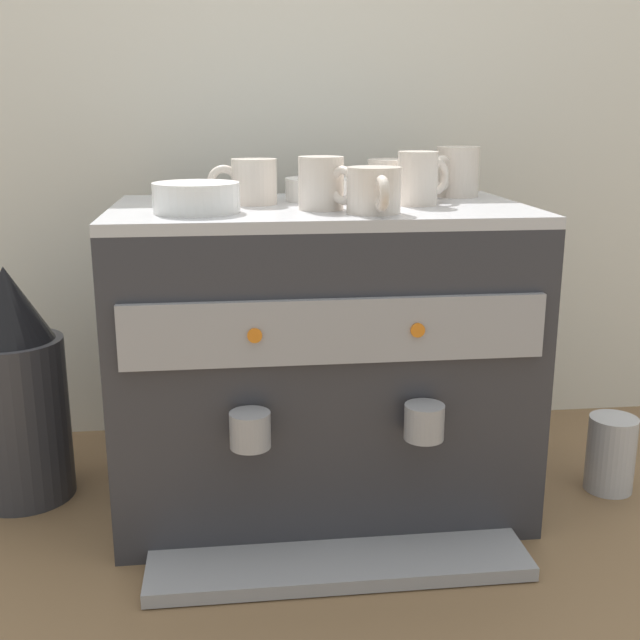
# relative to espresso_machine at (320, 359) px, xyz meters

# --- Properties ---
(ground_plane) EXTENTS (4.00, 4.00, 0.00)m
(ground_plane) POSITION_rel_espresso_machine_xyz_m (0.00, 0.00, -0.24)
(ground_plane) COLOR brown
(tiled_backsplash_wall) EXTENTS (2.80, 0.03, 0.96)m
(tiled_backsplash_wall) POSITION_rel_espresso_machine_xyz_m (0.00, 0.35, 0.24)
(tiled_backsplash_wall) COLOR silver
(tiled_backsplash_wall) RESTS_ON ground_plane
(espresso_machine) EXTENTS (0.63, 0.48, 0.49)m
(espresso_machine) POSITION_rel_espresso_machine_xyz_m (0.00, 0.00, 0.00)
(espresso_machine) COLOR #2D2D33
(espresso_machine) RESTS_ON ground_plane
(ceramic_cup_0) EXTENTS (0.08, 0.10, 0.08)m
(ceramic_cup_0) POSITION_rel_espresso_machine_xyz_m (-0.00, -0.06, 0.29)
(ceramic_cup_0) COLOR beige
(ceramic_cup_0) RESTS_ON espresso_machine
(ceramic_cup_1) EXTENTS (0.11, 0.07, 0.07)m
(ceramic_cup_1) POSITION_rel_espresso_machine_xyz_m (-0.10, 0.03, 0.28)
(ceramic_cup_1) COLOR beige
(ceramic_cup_1) RESTS_ON espresso_machine
(ceramic_cup_2) EXTENTS (0.08, 0.11, 0.06)m
(ceramic_cup_2) POSITION_rel_espresso_machine_xyz_m (0.06, -0.11, 0.28)
(ceramic_cup_2) COLOR beige
(ceramic_cup_2) RESTS_ON espresso_machine
(ceramic_cup_3) EXTENTS (0.09, 0.08, 0.08)m
(ceramic_cup_3) POSITION_rel_espresso_machine_xyz_m (0.15, -0.01, 0.29)
(ceramic_cup_3) COLOR beige
(ceramic_cup_3) RESTS_ON espresso_machine
(ceramic_cup_4) EXTENTS (0.10, 0.09, 0.08)m
(ceramic_cup_4) POSITION_rel_espresso_machine_xyz_m (0.24, 0.10, 0.29)
(ceramic_cup_4) COLOR beige
(ceramic_cup_4) RESTS_ON espresso_machine
(ceramic_cup_5) EXTENTS (0.09, 0.10, 0.06)m
(ceramic_cup_5) POSITION_rel_espresso_machine_xyz_m (0.13, 0.07, 0.28)
(ceramic_cup_5) COLOR beige
(ceramic_cup_5) RESTS_ON espresso_machine
(ceramic_bowl_0) EXTENTS (0.12, 0.12, 0.04)m
(ceramic_bowl_0) POSITION_rel_espresso_machine_xyz_m (-0.19, -0.07, 0.27)
(ceramic_bowl_0) COLOR white
(ceramic_bowl_0) RESTS_ON espresso_machine
(ceramic_bowl_1) EXTENTS (0.12, 0.12, 0.04)m
(ceramic_bowl_1) POSITION_rel_espresso_machine_xyz_m (0.01, 0.07, 0.26)
(ceramic_bowl_1) COLOR white
(ceramic_bowl_1) RESTS_ON espresso_machine
(coffee_grinder) EXTENTS (0.16, 0.16, 0.39)m
(coffee_grinder) POSITION_rel_espresso_machine_xyz_m (-0.50, 0.06, -0.06)
(coffee_grinder) COLOR #333338
(coffee_grinder) RESTS_ON ground_plane
(milk_pitcher) EXTENTS (0.08, 0.08, 0.13)m
(milk_pitcher) POSITION_rel_espresso_machine_xyz_m (0.50, -0.03, -0.18)
(milk_pitcher) COLOR #B7B7BC
(milk_pitcher) RESTS_ON ground_plane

